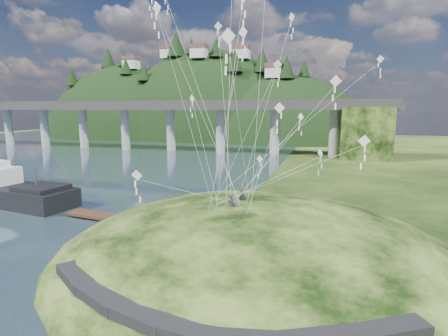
# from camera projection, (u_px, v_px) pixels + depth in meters

# --- Properties ---
(ground) EXTENTS (320.00, 320.00, 0.00)m
(ground) POSITION_uv_depth(u_px,v_px,m) (159.00, 258.00, 29.71)
(ground) COLOR black
(ground) RESTS_ON ground
(grass_hill) EXTENTS (36.00, 32.00, 13.00)m
(grass_hill) POSITION_uv_depth(u_px,v_px,m) (255.00, 277.00, 29.55)
(grass_hill) COLOR black
(grass_hill) RESTS_ON ground
(footpath) EXTENTS (22.29, 5.84, 0.83)m
(footpath) POSITION_uv_depth(u_px,v_px,m) (200.00, 314.00, 18.03)
(footpath) COLOR black
(footpath) RESTS_ON ground
(bridge) EXTENTS (160.00, 11.00, 15.00)m
(bridge) POSITION_uv_depth(u_px,v_px,m) (188.00, 119.00, 101.75)
(bridge) COLOR #2D2B2B
(bridge) RESTS_ON ground
(far_ridge) EXTENTS (153.00, 70.00, 94.50)m
(far_ridge) POSITION_uv_depth(u_px,v_px,m) (198.00, 153.00, 158.68)
(far_ridge) COLOR black
(far_ridge) RESTS_ON ground
(work_barge) EXTENTS (21.22, 8.28, 7.23)m
(work_barge) POSITION_uv_depth(u_px,v_px,m) (6.00, 189.00, 47.04)
(work_barge) COLOR black
(work_barge) RESTS_ON ground
(wooden_dock) EXTENTS (13.22, 3.33, 0.93)m
(wooden_dock) POSITION_uv_depth(u_px,v_px,m) (117.00, 218.00, 39.19)
(wooden_dock) COLOR #321D14
(wooden_dock) RESTS_ON ground
(kite_flyers) EXTENTS (1.30, 2.99, 1.89)m
(kite_flyers) POSITION_uv_depth(u_px,v_px,m) (239.00, 191.00, 28.70)
(kite_flyers) COLOR #252831
(kite_flyers) RESTS_ON ground
(kite_swarm) EXTENTS (20.42, 18.03, 20.40)m
(kite_swarm) POSITION_uv_depth(u_px,v_px,m) (248.00, 66.00, 27.85)
(kite_swarm) COLOR white
(kite_swarm) RESTS_ON ground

